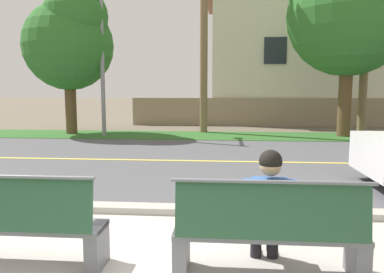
{
  "coord_description": "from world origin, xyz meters",
  "views": [
    {
      "loc": [
        0.85,
        -3.07,
        1.82
      ],
      "look_at": [
        0.29,
        3.57,
        1.0
      ],
      "focal_mm": 35.71,
      "sensor_mm": 36.0,
      "label": 1
    }
  ],
  "objects_px": {
    "bench_left": "(12,225)",
    "shade_tree_far_left": "(70,39)",
    "shade_tree_left": "(354,4)",
    "seated_person_blue": "(268,205)",
    "bench_right": "(269,233)",
    "streetlamp": "(103,25)"
  },
  "relations": [
    {
      "from": "bench_right",
      "to": "shade_tree_left",
      "type": "height_order",
      "value": "shade_tree_left"
    },
    {
      "from": "bench_right",
      "to": "shade_tree_far_left",
      "type": "distance_m",
      "value": 13.74
    },
    {
      "from": "streetlamp",
      "to": "shade_tree_left",
      "type": "distance_m",
      "value": 9.53
    },
    {
      "from": "seated_person_blue",
      "to": "bench_right",
      "type": "bearing_deg",
      "value": -92.32
    },
    {
      "from": "shade_tree_far_left",
      "to": "shade_tree_left",
      "type": "distance_m",
      "value": 11.0
    },
    {
      "from": "bench_right",
      "to": "shade_tree_far_left",
      "type": "relative_size",
      "value": 0.31
    },
    {
      "from": "seated_person_blue",
      "to": "shade_tree_left",
      "type": "bearing_deg",
      "value": 69.21
    },
    {
      "from": "bench_left",
      "to": "bench_right",
      "type": "height_order",
      "value": "same"
    },
    {
      "from": "shade_tree_far_left",
      "to": "shade_tree_left",
      "type": "height_order",
      "value": "shade_tree_left"
    },
    {
      "from": "bench_right",
      "to": "streetlamp",
      "type": "xyz_separation_m",
      "value": [
        -5.17,
        11.25,
        3.85
      ]
    },
    {
      "from": "bench_left",
      "to": "shade_tree_left",
      "type": "distance_m",
      "value": 14.22
    },
    {
      "from": "seated_person_blue",
      "to": "shade_tree_left",
      "type": "relative_size",
      "value": 0.16
    },
    {
      "from": "bench_right",
      "to": "bench_left",
      "type": "bearing_deg",
      "value": 180.0
    },
    {
      "from": "bench_right",
      "to": "streetlamp",
      "type": "distance_m",
      "value": 12.96
    },
    {
      "from": "bench_left",
      "to": "shade_tree_far_left",
      "type": "relative_size",
      "value": 0.31
    },
    {
      "from": "shade_tree_left",
      "to": "bench_left",
      "type": "bearing_deg",
      "value": -120.84
    },
    {
      "from": "bench_left",
      "to": "shade_tree_far_left",
      "type": "xyz_separation_m",
      "value": [
        -4.03,
        11.56,
        3.38
      ]
    },
    {
      "from": "bench_left",
      "to": "shade_tree_far_left",
      "type": "height_order",
      "value": "shade_tree_far_left"
    },
    {
      "from": "bench_left",
      "to": "seated_person_blue",
      "type": "xyz_separation_m",
      "value": [
        2.58,
        0.17,
        0.22
      ]
    },
    {
      "from": "shade_tree_left",
      "to": "bench_right",
      "type": "bearing_deg",
      "value": -110.54
    },
    {
      "from": "bench_left",
      "to": "seated_person_blue",
      "type": "distance_m",
      "value": 2.6
    },
    {
      "from": "bench_left",
      "to": "seated_person_blue",
      "type": "relative_size",
      "value": 1.48
    }
  ]
}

